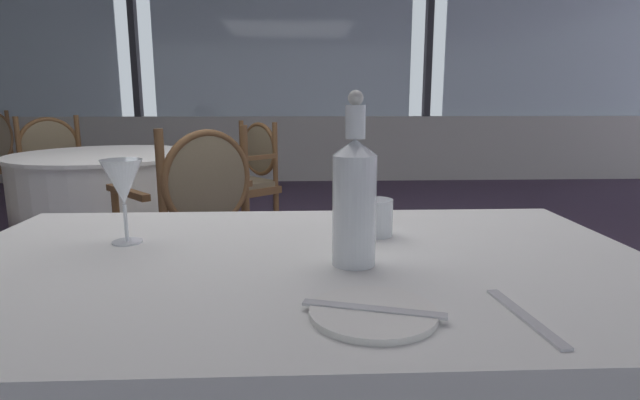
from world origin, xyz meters
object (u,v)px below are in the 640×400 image
Objects in this scene: side_plate at (373,313)px; dining_chair_1_2 at (57,172)px; dining_chair_1_0 at (194,215)px; dining_chair_1_1 at (245,174)px; water_tumbler at (375,217)px; water_bottle at (354,198)px; wine_glass at (123,184)px.

side_plate is 0.19× the size of dining_chair_1_2.
dining_chair_1_0 is 1.05× the size of dining_chair_1_1.
dining_chair_1_2 is (-1.92, 2.54, -0.25)m from water_tumbler.
water_bottle is at bearing 59.15° from dining_chair_1_1.
water_tumbler is at bearing -4.27° from dining_chair_1_2.
dining_chair_1_1 is 0.96× the size of dining_chair_1_2.
side_plate is at bearing -39.48° from wine_glass.
dining_chair_1_0 is 1.36m from dining_chair_1_1.
wine_glass reaches higher than dining_chair_1_1.
dining_chair_1_1 is at bearing 99.63° from side_plate.
dining_chair_1_2 is at bearing 123.87° from water_bottle.
dining_chair_1_2 is (-1.27, 1.45, -0.01)m from dining_chair_1_0.
water_bottle is at bearing 162.54° from dining_chair_1_0.
dining_chair_1_1 reaches higher than water_tumbler.
water_tumbler reaches higher than side_plate.
dining_chair_1_1 is (-0.49, 2.88, -0.22)m from side_plate.
water_tumbler is at bearing 81.01° from side_plate.
dining_chair_1_1 is (-0.56, 2.45, -0.26)m from water_tumbler.
dining_chair_1_0 reaches higher than side_plate.
dining_chair_1_1 is 1.36m from dining_chair_1_2.
water_bottle reaches higher than dining_chair_1_1.
side_plate is 1.64m from dining_chair_1_0.
water_bottle reaches higher than dining_chair_1_0.
wine_glass reaches higher than side_plate.
side_plate is at bearing -98.99° from water_tumbler.
side_plate is 0.58× the size of water_bottle.
side_plate is 0.26m from water_bottle.
side_plate is 2.93m from dining_chair_1_1.
water_tumbler is (0.55, 0.04, -0.09)m from wine_glass.
water_bottle is (-0.00, 0.23, 0.12)m from side_plate.
wine_glass is at bearing -13.36° from dining_chair_1_2.
dining_chair_1_0 reaches higher than dining_chair_1_1.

